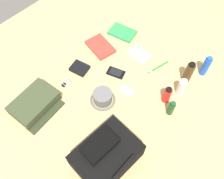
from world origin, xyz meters
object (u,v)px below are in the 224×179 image
(travel_guidebook, at_px, (100,47))
(toothbrush, at_px, (157,68))
(cell_phone, at_px, (116,73))
(media_player, at_px, (127,91))
(sunscreen_spray, at_px, (167,95))
(paperback_novel, at_px, (122,33))
(notepad, at_px, (139,55))
(toiletry_pouch, at_px, (35,104))
(bucket_hat, at_px, (103,97))
(wristwatch, at_px, (66,83))
(backpack, at_px, (106,155))
(cologne_bottle, at_px, (188,73))
(deodorant_spray, at_px, (206,66))
(toothpaste_tube, at_px, (182,87))
(wallet, at_px, (80,68))
(shampoo_bottle, at_px, (171,108))

(travel_guidebook, bearing_deg, toothbrush, 107.41)
(cell_phone, height_order, media_player, cell_phone)
(sunscreen_spray, xyz_separation_m, paperback_novel, (-0.24, -0.55, -0.05))
(toothbrush, height_order, notepad, toothbrush)
(toiletry_pouch, height_order, bucket_hat, bucket_hat)
(wristwatch, height_order, notepad, notepad)
(backpack, distance_m, paperback_novel, 0.91)
(wristwatch, bearing_deg, toothbrush, 143.86)
(cologne_bottle, bearing_deg, toiletry_pouch, -36.02)
(deodorant_spray, distance_m, sunscreen_spray, 0.33)
(toothpaste_tube, height_order, cell_phone, toothpaste_tube)
(deodorant_spray, xyz_separation_m, paperback_novel, (0.09, -0.61, -0.06))
(paperback_novel, relative_size, notepad, 1.36)
(toothpaste_tube, xyz_separation_m, wristwatch, (0.42, -0.56, -0.06))
(backpack, bearing_deg, bucket_hat, -133.27)
(toiletry_pouch, xyz_separation_m, media_player, (-0.44, 0.33, -0.03))
(toothbrush, bearing_deg, paperback_novel, -102.01)
(bucket_hat, distance_m, cologne_bottle, 0.54)
(deodorant_spray, relative_size, cell_phone, 1.21)
(cell_phone, distance_m, media_player, 0.15)
(toothbrush, bearing_deg, bucket_hat, -13.33)
(toiletry_pouch, height_order, travel_guidebook, toiletry_pouch)
(toiletry_pouch, distance_m, notepad, 0.74)
(media_player, distance_m, notepad, 0.30)
(backpack, bearing_deg, wallet, -120.28)
(toothbrush, bearing_deg, toiletry_pouch, -26.79)
(toiletry_pouch, bearing_deg, deodorant_spray, 145.86)
(sunscreen_spray, xyz_separation_m, wallet, (0.19, -0.54, -0.05))
(deodorant_spray, height_order, shampoo_bottle, deodorant_spray)
(deodorant_spray, xyz_separation_m, wristwatch, (0.65, -0.59, -0.07))
(sunscreen_spray, distance_m, toothbrush, 0.24)
(paperback_novel, xyz_separation_m, wallet, (0.43, 0.01, 0.00))
(backpack, relative_size, toothbrush, 2.01)
(toiletry_pouch, relative_size, bucket_hat, 1.82)
(toiletry_pouch, distance_m, media_player, 0.55)
(toothpaste_tube, relative_size, shampoo_bottle, 1.17)
(deodorant_spray, bearing_deg, travel_guidebook, -65.27)
(sunscreen_spray, bearing_deg, shampoo_bottle, 52.22)
(deodorant_spray, bearing_deg, wallet, -49.53)
(sunscreen_spray, bearing_deg, media_player, -61.83)
(cologne_bottle, height_order, shampoo_bottle, cologne_bottle)
(travel_guidebook, height_order, toothbrush, same)
(toothpaste_tube, bearing_deg, toothbrush, -105.56)
(toothpaste_tube, relative_size, notepad, 0.91)
(toiletry_pouch, xyz_separation_m, wallet, (-0.36, -0.01, -0.02))
(wristwatch, bearing_deg, toothpaste_tube, 126.70)
(cologne_bottle, relative_size, sunscreen_spray, 1.38)
(sunscreen_spray, height_order, shampoo_bottle, sunscreen_spray)
(wallet, bearing_deg, sunscreen_spray, 96.44)
(paperback_novel, bearing_deg, backpack, 36.02)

